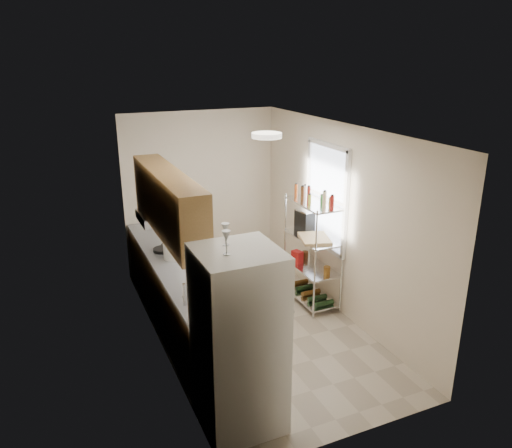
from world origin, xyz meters
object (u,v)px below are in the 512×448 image
(frying_pan_large, at_px, (162,250))
(espresso_machine, at_px, (305,220))
(cutting_board, at_px, (315,238))
(rice_cooker, at_px, (173,251))
(refrigerator, at_px, (239,340))

(frying_pan_large, bearing_deg, espresso_machine, -3.75)
(cutting_board, distance_m, espresso_machine, 0.42)
(cutting_board, height_order, espresso_machine, espresso_machine)
(rice_cooker, distance_m, frying_pan_large, 0.32)
(cutting_board, relative_size, espresso_machine, 1.59)
(rice_cooker, height_order, espresso_machine, espresso_machine)
(rice_cooker, height_order, frying_pan_large, rice_cooker)
(refrigerator, distance_m, cutting_board, 2.56)
(rice_cooker, xyz_separation_m, cutting_board, (1.88, -0.40, 0.03))
(rice_cooker, height_order, cutting_board, rice_cooker)
(rice_cooker, distance_m, espresso_machine, 1.95)
(refrigerator, relative_size, cutting_board, 3.68)
(cutting_board, bearing_deg, refrigerator, -136.07)
(refrigerator, height_order, rice_cooker, refrigerator)
(refrigerator, relative_size, frying_pan_large, 7.30)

